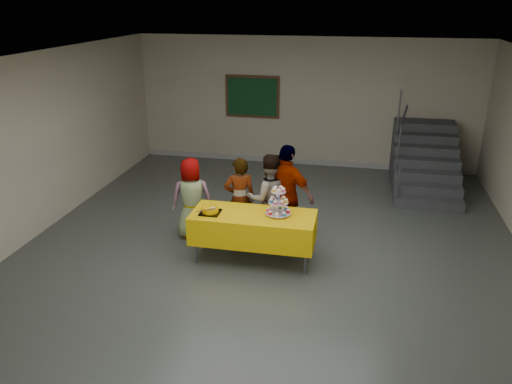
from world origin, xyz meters
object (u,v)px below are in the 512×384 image
Objects in this scene: cupcake_stand at (278,204)px; noticeboard at (252,97)px; schoolchild_c at (269,198)px; schoolchild_b at (240,199)px; bear_cake at (210,209)px; schoolchild_d at (287,195)px; schoolchild_a at (192,198)px; staircase at (423,163)px; bake_table at (253,227)px.

cupcake_stand is 0.34× the size of noticeboard.
cupcake_stand is 0.29× the size of schoolchild_c.
bear_cake is at bearing 51.34° from schoolchild_b.
schoolchild_d is 4.48m from noticeboard.
schoolchild_a is 1.59m from schoolchild_d.
schoolchild_a is at bearing -139.79° from staircase.
bear_cake is 1.32m from schoolchild_d.
schoolchild_b is (0.81, 0.07, 0.02)m from schoolchild_a.
staircase is at bearing -11.93° from noticeboard.
cupcake_stand reaches higher than bear_cake.
schoolchild_c is 4.35m from staircase.
bear_cake is at bearing -130.59° from staircase.
bear_cake is 0.81m from schoolchild_b.
schoolchild_c is at bearing 80.92° from bake_table.
noticeboard is at bearing -108.45° from schoolchild_a.
cupcake_stand is 0.99m from schoolchild_b.
schoolchild_c is at bearing -74.27° from noticeboard.
bear_cake is 0.24× the size of schoolchild_c.
bake_table is 0.73m from schoolchild_c.
staircase is at bearing 54.37° from bake_table.
cupcake_stand is 0.31× the size of schoolchild_b.
staircase reaches higher than schoolchild_b.
schoolchild_a is (-0.53, 0.69, -0.14)m from bear_cake.
bear_cake is 5.04m from noticeboard.
cupcake_stand is at bearing 143.86° from schoolchild_a.
staircase is (3.26, 3.37, -0.23)m from schoolchild_b.
schoolchild_b is 4.69m from staircase.
staircase is (2.89, 4.03, -0.07)m from bake_table.
staircase is (4.07, 3.44, -0.20)m from schoolchild_a.
cupcake_stand is 0.32× the size of schoolchild_a.
schoolchild_c reaches higher than schoolchild_a.
staircase reaches higher than bear_cake.
bake_table is at bearing 136.29° from schoolchild_a.
bake_table is 0.71m from bear_cake.
schoolchild_c is 0.30m from schoolchild_d.
noticeboard is (-0.70, 4.21, 0.88)m from schoolchild_b.
schoolchild_d is (1.58, 0.12, 0.14)m from schoolchild_a.
schoolchild_c reaches higher than schoolchild_b.
noticeboard is (-3.95, 0.84, 1.11)m from staircase.
schoolchild_a is (-1.18, 0.59, 0.14)m from bake_table.
noticeboard reaches higher than schoolchild_b.
staircase reaches higher than bake_table.
bear_cake is 0.88m from schoolchild_a.
noticeboard reaches higher than bake_table.
cupcake_stand is at bearing 8.43° from bake_table.
schoolchild_b is at bearing -134.04° from staircase.
bear_cake is 1.10m from schoolchild_c.
schoolchild_a is 0.81m from schoolchild_b.
schoolchild_d is at bearing 165.00° from schoolchild_b.
bear_cake is 0.15× the size of staircase.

